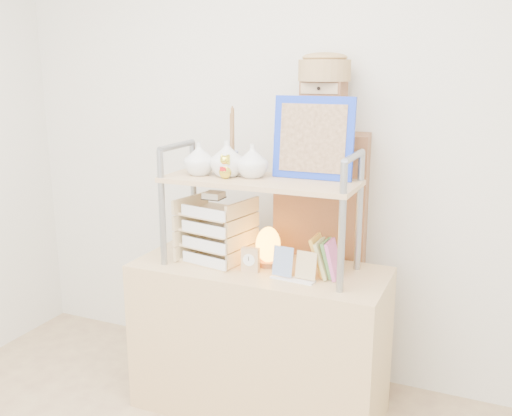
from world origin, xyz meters
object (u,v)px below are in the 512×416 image
Objects in this scene: letter_tray at (215,233)px; salt_lamp at (268,246)px; desk at (259,339)px; cabinet at (320,263)px.

salt_lamp is (0.26, 0.03, -0.04)m from letter_tray.
cabinet reaches higher than desk.
desk is 0.47m from salt_lamp.
letter_tray is 1.80× the size of salt_lamp.
cabinet is at bearing 63.17° from desk.
cabinet is 0.41m from salt_lamp.
letter_tray is (-0.23, 0.00, 0.51)m from desk.
cabinet is (0.19, 0.37, 0.30)m from desk.
salt_lamp is at bearing 49.58° from desk.
desk is 0.51m from cabinet.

